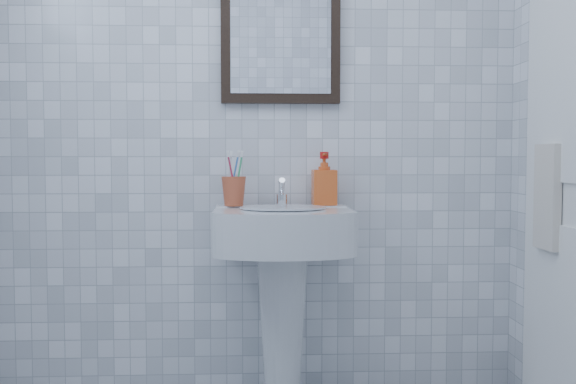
{
  "coord_description": "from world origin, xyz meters",
  "views": [
    {
      "loc": [
        -0.01,
        -1.53,
        1.01
      ],
      "look_at": [
        0.11,
        0.86,
        0.88
      ],
      "focal_mm": 40.0,
      "sensor_mm": 36.0,
      "label": 1
    }
  ],
  "objects": [
    {
      "name": "wall_mirror",
      "position": [
        0.1,
        1.18,
        1.55
      ],
      "size": [
        0.5,
        0.04,
        0.62
      ],
      "color": "black",
      "rests_on": "wall_back"
    },
    {
      "name": "toothbrush_cup",
      "position": [
        -0.1,
        1.08,
        0.87
      ],
      "size": [
        0.13,
        0.13,
        0.12
      ],
      "primitive_type": null,
      "rotation": [
        0.0,
        0.0,
        -0.37
      ],
      "color": "#B84E2E",
      "rests_on": "washbasin"
    },
    {
      "name": "towel_ring",
      "position": [
        1.06,
        0.72,
        1.05
      ],
      "size": [
        0.01,
        0.18,
        0.18
      ],
      "primitive_type": "torus",
      "rotation": [
        0.0,
        1.57,
        0.0
      ],
      "color": "silver",
      "rests_on": "wall_right"
    },
    {
      "name": "faucet",
      "position": [
        0.1,
        1.08,
        0.86
      ],
      "size": [
        0.05,
        0.1,
        0.12
      ],
      "color": "silver",
      "rests_on": "washbasin"
    },
    {
      "name": "hand_towel",
      "position": [
        1.04,
        0.72,
        0.87
      ],
      "size": [
        0.03,
        0.16,
        0.38
      ],
      "primitive_type": "cube",
      "color": "beige",
      "rests_on": "towel_ring"
    },
    {
      "name": "wall_back",
      "position": [
        0.0,
        1.2,
        1.25
      ],
      "size": [
        2.2,
        0.02,
        2.5
      ],
      "primitive_type": "cube",
      "color": "white",
      "rests_on": "ground"
    },
    {
      "name": "soap_dispenser",
      "position": [
        0.27,
        1.11,
        0.92
      ],
      "size": [
        0.1,
        0.1,
        0.22
      ],
      "primitive_type": "imported",
      "rotation": [
        0.0,
        0.0,
        0.02
      ],
      "color": "red",
      "rests_on": "washbasin"
    },
    {
      "name": "washbasin",
      "position": [
        0.1,
        0.98,
        0.55
      ],
      "size": [
        0.53,
        0.39,
        0.82
      ],
      "color": "silver",
      "rests_on": "ground"
    }
  ]
}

